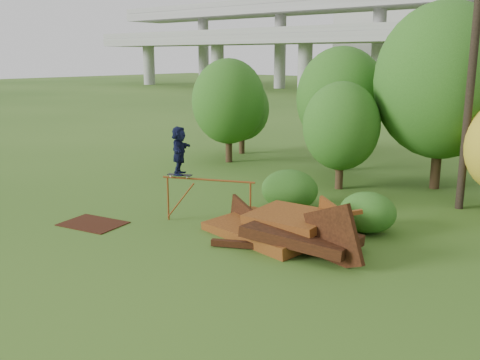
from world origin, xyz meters
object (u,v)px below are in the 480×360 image
Objects in this scene: skater at (179,151)px; utility_pole at (472,71)px; flat_plate at (93,224)px; scrap_pile at (284,230)px.

utility_pole is at bearing -75.13° from skater.
skater is 3.74m from flat_plate.
flat_plate is at bearing -155.81° from scrap_pile.
flat_plate is at bearing 103.91° from skater.
scrap_pile is 8.82m from utility_pole.
utility_pole is at bearing 68.02° from scrap_pile.
scrap_pile is 6.41m from flat_plate.
scrap_pile is at bearing -116.01° from skater.
scrap_pile is 4.40m from skater.
skater reaches higher than flat_plate.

